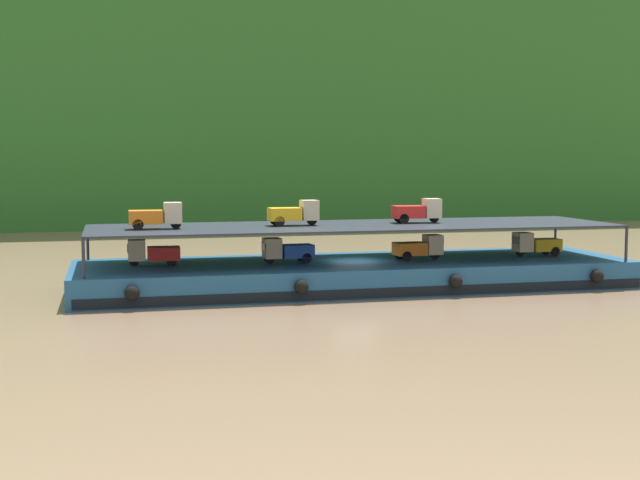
% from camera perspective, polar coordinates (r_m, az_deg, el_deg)
% --- Properties ---
extents(ground_plane, '(400.00, 400.00, 0.00)m').
position_cam_1_polar(ground_plane, '(47.56, 2.36, -3.18)').
color(ground_plane, '#7F664C').
extents(hillside_far_bank, '(115.60, 30.45, 35.60)m').
position_cam_1_polar(hillside_far_bank, '(103.03, -6.54, 12.63)').
color(hillside_far_bank, '#286023').
rests_on(hillside_far_bank, ground).
extents(cargo_barge, '(30.63, 9.26, 1.50)m').
position_cam_1_polar(cargo_barge, '(47.43, 2.37, -2.29)').
color(cargo_barge, navy).
rests_on(cargo_barge, ground).
extents(cargo_rack, '(29.03, 7.89, 2.00)m').
position_cam_1_polar(cargo_rack, '(47.17, 2.38, 0.95)').
color(cargo_rack, '#232833').
rests_on(cargo_rack, cargo_barge).
extents(mini_truck_lower_stern, '(2.77, 1.25, 1.38)m').
position_cam_1_polar(mini_truck_lower_stern, '(46.03, -11.12, -0.82)').
color(mini_truck_lower_stern, red).
rests_on(mini_truck_lower_stern, cargo_barge).
extents(mini_truck_lower_aft, '(2.80, 1.30, 1.38)m').
position_cam_1_polar(mini_truck_lower_aft, '(46.32, -2.22, -0.68)').
color(mini_truck_lower_aft, '#1E47B7').
rests_on(mini_truck_lower_aft, cargo_barge).
extents(mini_truck_lower_mid, '(2.78, 1.27, 1.38)m').
position_cam_1_polar(mini_truck_lower_mid, '(48.08, 6.64, -0.49)').
color(mini_truck_lower_mid, orange).
rests_on(mini_truck_lower_mid, cargo_barge).
extents(mini_truck_lower_fore, '(2.76, 1.24, 1.38)m').
position_cam_1_polar(mini_truck_lower_fore, '(51.22, 14.23, -0.26)').
color(mini_truck_lower_fore, gold).
rests_on(mini_truck_lower_fore, cargo_barge).
extents(mini_truck_upper_stern, '(2.75, 1.21, 1.38)m').
position_cam_1_polar(mini_truck_upper_stern, '(45.07, -10.88, 1.60)').
color(mini_truck_upper_stern, orange).
rests_on(mini_truck_upper_stern, cargo_rack).
extents(mini_truck_upper_mid, '(2.78, 1.26, 1.38)m').
position_cam_1_polar(mini_truck_upper_mid, '(46.61, -1.72, 1.82)').
color(mini_truck_upper_mid, gold).
rests_on(mini_truck_upper_mid, cargo_rack).
extents(mini_truck_upper_fore, '(2.79, 1.28, 1.38)m').
position_cam_1_polar(mini_truck_upper_fore, '(48.87, 6.55, 1.96)').
color(mini_truck_upper_fore, red).
rests_on(mini_truck_upper_fore, cargo_rack).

